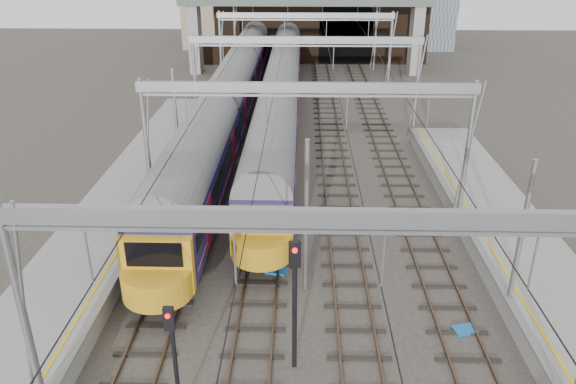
{
  "coord_description": "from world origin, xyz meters",
  "views": [
    {
      "loc": [
        -0.22,
        -19.04,
        14.24
      ],
      "look_at": [
        -0.9,
        7.07,
        2.4
      ],
      "focal_mm": 35.0,
      "sensor_mm": 36.0,
      "label": 1
    }
  ],
  "objects_px": {
    "train_second": "(232,92)",
    "signal_near_left": "(173,348)",
    "train_main": "(285,67)",
    "signal_near_centre": "(295,291)"
  },
  "relations": [
    {
      "from": "train_main",
      "to": "train_second",
      "type": "xyz_separation_m",
      "value": [
        -4.0,
        -10.56,
        0.07
      ]
    },
    {
      "from": "signal_near_left",
      "to": "signal_near_centre",
      "type": "xyz_separation_m",
      "value": [
        3.68,
        2.44,
        0.48
      ]
    },
    {
      "from": "train_main",
      "to": "train_second",
      "type": "relative_size",
      "value": 1.28
    },
    {
      "from": "train_main",
      "to": "signal_near_centre",
      "type": "distance_m",
      "value": 40.03
    },
    {
      "from": "train_second",
      "to": "signal_near_left",
      "type": "xyz_separation_m",
      "value": [
        1.91,
        -31.88,
        0.18
      ]
    },
    {
      "from": "train_main",
      "to": "signal_near_left",
      "type": "relative_size",
      "value": 15.41
    },
    {
      "from": "train_main",
      "to": "signal_near_left",
      "type": "xyz_separation_m",
      "value": [
        -2.09,
        -42.44,
        0.25
      ]
    },
    {
      "from": "signal_near_left",
      "to": "signal_near_centre",
      "type": "distance_m",
      "value": 4.44
    },
    {
      "from": "train_second",
      "to": "signal_near_left",
      "type": "distance_m",
      "value": 31.93
    },
    {
      "from": "signal_near_centre",
      "to": "train_second",
      "type": "bearing_deg",
      "value": 83.92
    }
  ]
}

